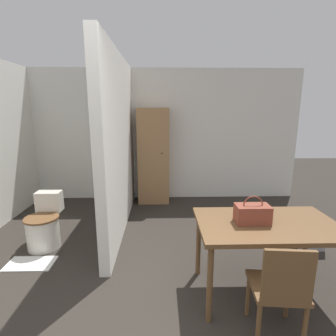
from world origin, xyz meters
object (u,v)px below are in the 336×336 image
handbag (252,214)px  dining_table (267,230)px  wooden_chair (280,288)px  wooden_cabinet (154,156)px  toilet (44,226)px  space_heater (310,232)px

handbag → dining_table: bearing=2.2°
wooden_chair → wooden_cabinet: bearing=113.4°
dining_table → toilet: 2.71m
wooden_chair → handbag: size_ratio=2.70×
wooden_chair → wooden_cabinet: wooden_cabinet is taller
dining_table → wooden_chair: size_ratio=1.55×
handbag → wooden_cabinet: bearing=109.9°
wooden_chair → handbag: bearing=102.1°
wooden_chair → handbag: handbag is taller
dining_table → handbag: handbag is taller
space_heater → wooden_chair: bearing=-127.0°
dining_table → handbag: size_ratio=4.20×
space_heater → toilet: bearing=177.6°
toilet → wooden_cabinet: (1.38, 1.68, 0.62)m
dining_table → wooden_cabinet: (-1.11, 2.66, 0.23)m
toilet → dining_table: bearing=-21.5°
handbag → toilet: bearing=157.1°
toilet → wooden_cabinet: wooden_cabinet is taller
wooden_cabinet → wooden_chair: bearing=-72.1°
dining_table → space_heater: dining_table is taller
wooden_chair → space_heater: size_ratio=1.94×
dining_table → handbag: 0.22m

